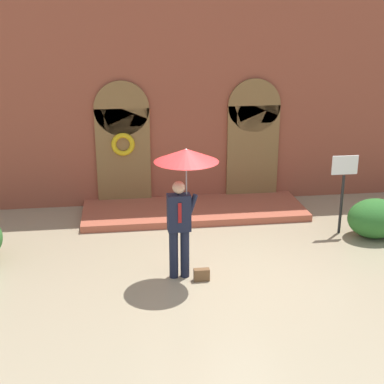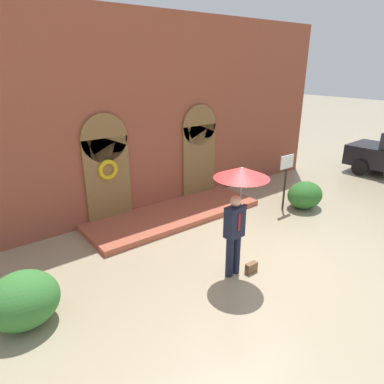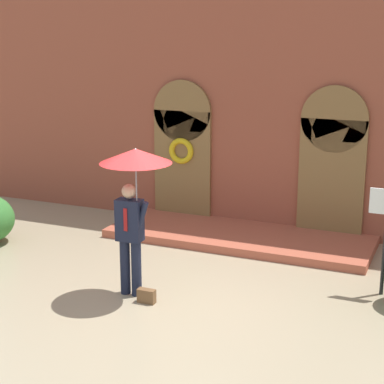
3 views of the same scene
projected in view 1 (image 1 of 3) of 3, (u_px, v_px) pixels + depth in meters
ground_plane at (217, 271)px, 9.82m from camera, size 80.00×80.00×0.00m
building_facade at (188, 94)px, 12.89m from camera, size 14.00×2.30×5.60m
person_with_umbrella at (184, 175)px, 9.04m from camera, size 1.10×1.10×2.36m
handbag at (202, 275)px, 9.46m from camera, size 0.28×0.12×0.22m
sign_post at (343, 181)px, 11.21m from camera, size 0.56×0.06×1.72m
shrub_right at (375, 218)px, 11.24m from camera, size 1.18×0.96×0.83m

